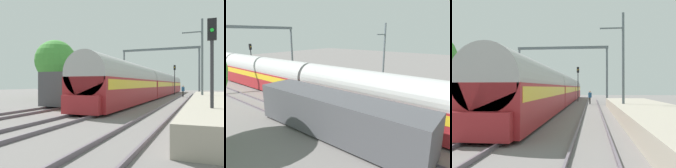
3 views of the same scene
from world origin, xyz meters
TOP-DOWN VIEW (x-y plane):
  - ground at (0.00, 0.00)m, footprint 120.00×120.00m
  - track_far_west at (-4.12, 0.00)m, footprint 1.52×60.00m
  - track_west at (0.00, 0.00)m, footprint 1.52×60.00m
  - track_east at (4.12, 0.00)m, footprint 1.52×60.00m
  - platform at (7.94, 2.00)m, footprint 4.40×28.00m
  - passenger_train at (0.00, 18.47)m, footprint 2.93×49.20m
  - freight_car at (-4.12, 3.51)m, footprint 2.80×13.00m
  - person_crossing at (3.82, 18.91)m, footprint 0.45×0.35m
  - railway_signal_far at (1.92, 25.21)m, footprint 0.36×0.30m
  - catenary_gantry at (0.00, 20.59)m, footprint 12.65×0.28m
  - catenary_pole_east_mid at (6.48, 5.24)m, footprint 1.90×0.20m

SIDE VIEW (x-z plane):
  - ground at x=0.00m, z-range 0.00..0.00m
  - track_far_west at x=-4.12m, z-range 0.00..0.16m
  - track_west at x=0.00m, z-range 0.00..0.16m
  - track_east at x=4.12m, z-range 0.00..0.16m
  - platform at x=7.94m, z-range 0.00..0.90m
  - person_crossing at x=3.82m, z-range 0.16..1.89m
  - freight_car at x=-4.12m, z-range 0.12..2.82m
  - passenger_train at x=0.00m, z-range 0.06..3.88m
  - railway_signal_far at x=1.92m, z-range 0.73..6.09m
  - catenary_pole_east_mid at x=6.48m, z-range 0.15..8.15m
  - catenary_gantry at x=0.00m, z-range 1.71..9.57m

